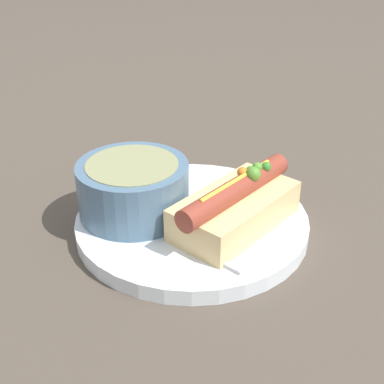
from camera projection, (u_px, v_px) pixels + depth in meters
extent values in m
plane|color=#4C4238|center=(192.00, 229.00, 0.61)|extent=(4.00, 4.00, 0.00)
cylinder|color=white|center=(192.00, 222.00, 0.60)|extent=(0.26, 0.26, 0.02)
cube|color=#E5C17F|center=(235.00, 211.00, 0.57)|extent=(0.15, 0.09, 0.04)
cylinder|color=brown|center=(236.00, 190.00, 0.56)|extent=(0.17, 0.04, 0.02)
sphere|color=#518C2D|center=(257.00, 167.00, 0.58)|extent=(0.01, 0.01, 0.01)
sphere|color=#518C2D|center=(253.00, 174.00, 0.57)|extent=(0.02, 0.02, 0.02)
sphere|color=orange|center=(242.00, 172.00, 0.57)|extent=(0.01, 0.01, 0.01)
sphere|color=#387A28|center=(266.00, 167.00, 0.58)|extent=(0.01, 0.01, 0.01)
sphere|color=#518C2D|center=(251.00, 170.00, 0.57)|extent=(0.01, 0.01, 0.01)
cylinder|color=gold|center=(236.00, 180.00, 0.55)|extent=(0.12, 0.02, 0.01)
cylinder|color=slate|center=(133.00, 189.00, 0.59)|extent=(0.12, 0.12, 0.06)
cylinder|color=#8C8E60|center=(132.00, 169.00, 0.58)|extent=(0.10, 0.10, 0.01)
cube|color=#B7B7BC|center=(198.00, 250.00, 0.54)|extent=(0.02, 0.11, 0.00)
ellipsoid|color=#B7B7BC|center=(147.00, 221.00, 0.58)|extent=(0.03, 0.04, 0.01)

